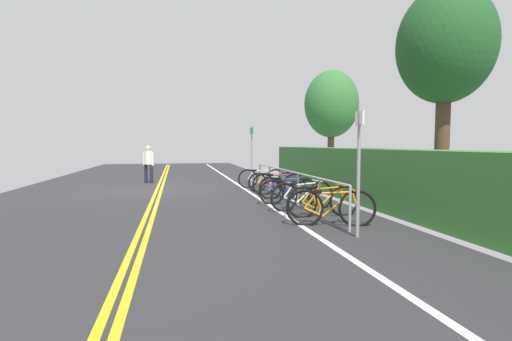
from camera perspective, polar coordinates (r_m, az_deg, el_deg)
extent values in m
cube|color=#2B2B2D|center=(14.11, -14.39, -2.77)|extent=(36.14, 10.09, 0.05)
cube|color=gold|center=(14.11, -14.72, -2.66)|extent=(32.53, 0.10, 0.00)
cube|color=gold|center=(14.10, -14.07, -2.66)|extent=(32.53, 0.10, 0.00)
cube|color=white|center=(14.29, -2.26, -2.45)|extent=(32.53, 0.12, 0.00)
cylinder|color=#9EA0A5|center=(14.30, 0.61, -0.74)|extent=(0.05, 0.05, 0.85)
cylinder|color=#9EA0A5|center=(12.83, 2.09, -1.29)|extent=(0.05, 0.05, 0.85)
cylinder|color=#9EA0A5|center=(11.38, 3.94, -1.98)|extent=(0.05, 0.05, 0.85)
cylinder|color=#9EA0A5|center=(9.94, 6.34, -2.86)|extent=(0.05, 0.05, 0.85)
cylinder|color=#9EA0A5|center=(8.53, 9.55, -4.04)|extent=(0.05, 0.05, 0.85)
cylinder|color=#9EA0A5|center=(7.16, 14.02, -5.65)|extent=(0.05, 0.05, 0.85)
cylinder|color=#9EA0A5|center=(10.61, 5.07, -0.11)|extent=(7.57, 0.04, 0.04)
torus|color=black|center=(13.91, 2.94, -1.25)|extent=(0.18, 0.72, 0.72)
torus|color=black|center=(13.86, -1.24, -1.27)|extent=(0.18, 0.72, 0.72)
cylinder|color=silver|center=(13.88, 1.38, -0.92)|extent=(0.14, 0.58, 0.50)
cylinder|color=silver|center=(13.86, 1.11, -0.02)|extent=(0.16, 0.69, 0.07)
cylinder|color=silver|center=(13.86, -0.04, -0.99)|extent=(0.06, 0.17, 0.45)
cylinder|color=silver|center=(13.87, -0.50, -1.58)|extent=(0.10, 0.37, 0.18)
cylinder|color=silver|center=(13.85, -0.78, -0.68)|extent=(0.08, 0.25, 0.31)
cylinder|color=silver|center=(13.89, 2.74, -0.60)|extent=(0.06, 0.14, 0.33)
cube|color=black|center=(13.84, -0.32, 0.03)|extent=(0.11, 0.21, 0.05)
cylinder|color=silver|center=(13.87, 2.53, 0.26)|extent=(0.46, 0.11, 0.03)
torus|color=black|center=(13.20, 4.47, -1.66)|extent=(0.16, 0.67, 0.67)
torus|color=black|center=(12.79, 0.22, -1.83)|extent=(0.16, 0.67, 0.67)
cylinder|color=orange|center=(13.03, 2.91, -1.38)|extent=(0.13, 0.60, 0.46)
cylinder|color=orange|center=(12.99, 2.64, -0.51)|extent=(0.15, 0.71, 0.07)
cylinder|color=orange|center=(12.90, 1.46, -1.51)|extent=(0.06, 0.17, 0.41)
cylinder|color=orange|center=(12.87, 0.99, -2.11)|extent=(0.09, 0.38, 0.17)
cylinder|color=orange|center=(12.82, 0.71, -1.23)|extent=(0.08, 0.26, 0.29)
cylinder|color=orange|center=(13.17, 4.26, -1.03)|extent=(0.06, 0.14, 0.31)
cube|color=black|center=(12.85, 1.18, -0.49)|extent=(0.11, 0.21, 0.05)
cylinder|color=orange|center=(13.13, 4.06, -0.19)|extent=(0.46, 0.10, 0.03)
torus|color=black|center=(12.15, 5.85, -2.07)|extent=(0.16, 0.71, 0.71)
torus|color=black|center=(12.02, 1.10, -2.11)|extent=(0.16, 0.71, 0.71)
cylinder|color=purple|center=(12.08, 4.08, -1.70)|extent=(0.12, 0.58, 0.49)
cylinder|color=purple|center=(12.06, 3.78, -0.69)|extent=(0.13, 0.68, 0.07)
cylinder|color=purple|center=(12.04, 2.47, -1.79)|extent=(0.06, 0.17, 0.44)
cylinder|color=purple|center=(12.05, 1.94, -2.45)|extent=(0.09, 0.37, 0.18)
cylinder|color=purple|center=(12.02, 1.63, -1.45)|extent=(0.07, 0.25, 0.30)
cylinder|color=purple|center=(12.13, 5.62, -1.34)|extent=(0.05, 0.14, 0.32)
cube|color=black|center=(12.01, 2.16, -0.64)|extent=(0.11, 0.21, 0.05)
cylinder|color=purple|center=(12.10, 5.39, -0.37)|extent=(0.46, 0.09, 0.03)
torus|color=black|center=(11.06, 7.45, -2.76)|extent=(0.28, 0.66, 0.68)
torus|color=black|center=(11.11, 2.15, -2.70)|extent=(0.28, 0.66, 0.68)
cylinder|color=#1947B7|center=(11.06, 5.46, -2.34)|extent=(0.23, 0.56, 0.47)
cylinder|color=#1947B7|center=(11.04, 5.12, -1.29)|extent=(0.26, 0.67, 0.07)
cylinder|color=#1947B7|center=(11.08, 3.66, -2.40)|extent=(0.09, 0.17, 0.42)
cylinder|color=#1947B7|center=(11.10, 3.07, -3.08)|extent=(0.16, 0.36, 0.17)
cylinder|color=#1947B7|center=(11.08, 2.73, -2.03)|extent=(0.12, 0.25, 0.29)
cylinder|color=#1947B7|center=(11.05, 7.19, -2.00)|extent=(0.08, 0.14, 0.31)
cube|color=black|center=(11.06, 3.32, -1.20)|extent=(0.14, 0.22, 0.05)
cylinder|color=#1947B7|center=(11.03, 6.93, -0.97)|extent=(0.44, 0.18, 0.03)
torus|color=black|center=(10.33, 7.73, -3.20)|extent=(0.11, 0.70, 0.70)
torus|color=black|center=(10.11, 2.38, -3.32)|extent=(0.11, 0.70, 0.70)
cylinder|color=black|center=(10.23, 5.75, -2.80)|extent=(0.08, 0.56, 0.48)
cylinder|color=black|center=(10.19, 5.41, -1.65)|extent=(0.08, 0.67, 0.07)
cylinder|color=black|center=(10.16, 3.93, -2.93)|extent=(0.05, 0.16, 0.43)
cylinder|color=black|center=(10.15, 3.33, -3.70)|extent=(0.06, 0.36, 0.18)
cylinder|color=black|center=(10.12, 2.98, -2.54)|extent=(0.05, 0.25, 0.29)
cylinder|color=black|center=(10.30, 7.48, -2.36)|extent=(0.05, 0.13, 0.32)
cube|color=black|center=(10.12, 3.58, -1.60)|extent=(0.09, 0.21, 0.05)
cylinder|color=black|center=(10.27, 7.22, -1.25)|extent=(0.46, 0.06, 0.03)
torus|color=black|center=(9.60, 9.72, -3.70)|extent=(0.19, 0.72, 0.72)
torus|color=black|center=(9.10, 4.27, -4.07)|extent=(0.19, 0.72, 0.72)
cylinder|color=white|center=(9.39, 7.75, -3.33)|extent=(0.14, 0.58, 0.49)
cylinder|color=white|center=(9.33, 7.41, -2.04)|extent=(0.16, 0.69, 0.07)
cylinder|color=white|center=(9.22, 5.89, -3.55)|extent=(0.07, 0.17, 0.44)
cylinder|color=white|center=(9.19, 5.26, -4.47)|extent=(0.10, 0.37, 0.18)
cylinder|color=white|center=(9.13, 4.90, -3.15)|extent=(0.08, 0.25, 0.31)
cylinder|color=white|center=(9.55, 9.47, -2.77)|extent=(0.06, 0.14, 0.33)
cube|color=black|center=(9.16, 5.53, -2.05)|extent=(0.12, 0.21, 0.05)
cylinder|color=white|center=(9.50, 9.23, -1.54)|extent=(0.46, 0.11, 0.03)
torus|color=black|center=(8.75, 13.17, -4.49)|extent=(0.07, 0.72, 0.72)
torus|color=black|center=(8.36, 7.02, -4.82)|extent=(0.07, 0.72, 0.72)
cylinder|color=orange|center=(8.58, 10.94, -4.07)|extent=(0.05, 0.57, 0.49)
cylinder|color=orange|center=(8.53, 10.56, -2.65)|extent=(0.05, 0.68, 0.07)
cylinder|color=orange|center=(8.45, 8.83, -4.28)|extent=(0.04, 0.17, 0.44)
cylinder|color=orange|center=(8.43, 8.13, -5.26)|extent=(0.05, 0.36, 0.18)
cylinder|color=orange|center=(8.38, 7.73, -3.83)|extent=(0.04, 0.25, 0.30)
cylinder|color=orange|center=(8.71, 12.90, -3.48)|extent=(0.04, 0.14, 0.33)
cube|color=black|center=(8.40, 8.44, -2.64)|extent=(0.09, 0.20, 0.05)
cylinder|color=orange|center=(8.66, 12.62, -2.14)|extent=(0.46, 0.04, 0.03)
torus|color=black|center=(7.70, 15.06, -5.58)|extent=(0.25, 0.74, 0.75)
torus|color=black|center=(7.56, 7.38, -5.65)|extent=(0.25, 0.74, 0.75)
cylinder|color=orange|center=(7.62, 12.23, -4.98)|extent=(0.19, 0.58, 0.51)
cylinder|color=orange|center=(7.58, 11.75, -3.31)|extent=(0.22, 0.69, 0.07)
cylinder|color=orange|center=(7.58, 9.60, -5.13)|extent=(0.08, 0.17, 0.46)
cylinder|color=orange|center=(7.59, 8.74, -6.23)|extent=(0.13, 0.37, 0.19)
cylinder|color=orange|center=(7.55, 8.25, -4.55)|extent=(0.10, 0.26, 0.32)
cylinder|color=orange|center=(7.67, 14.71, -4.38)|extent=(0.07, 0.14, 0.34)
cube|color=black|center=(7.53, 9.12, -3.22)|extent=(0.13, 0.21, 0.05)
cylinder|color=orange|center=(7.63, 14.36, -2.79)|extent=(0.45, 0.15, 0.03)
cylinder|color=#1E1E2D|center=(16.14, -15.53, -0.49)|extent=(0.14, 0.14, 0.77)
cylinder|color=#1E1E2D|center=(16.27, -16.31, -0.47)|extent=(0.14, 0.14, 0.77)
cylinder|color=silver|center=(16.16, -15.97, 1.85)|extent=(0.32, 0.32, 0.55)
sphere|color=beige|center=(16.16, -15.99, 3.30)|extent=(0.21, 0.21, 0.21)
cylinder|color=silver|center=(16.06, -15.35, 1.70)|extent=(0.09, 0.09, 0.55)
cylinder|color=silver|center=(16.27, -16.57, 1.70)|extent=(0.09, 0.09, 0.55)
cylinder|color=gray|center=(14.64, -0.66, 2.24)|extent=(0.06, 0.06, 2.31)
cube|color=#198C33|center=(14.64, -0.66, 6.06)|extent=(0.36, 0.05, 0.24)
cylinder|color=gray|center=(6.68, 15.23, -0.37)|extent=(0.06, 0.06, 2.23)
cube|color=white|center=(6.68, 15.38, 7.67)|extent=(0.36, 0.07, 0.24)
cube|color=#387533|center=(10.15, 19.49, -1.12)|extent=(16.57, 1.22, 1.49)
cylinder|color=brown|center=(17.48, 11.22, 2.04)|extent=(0.30, 0.30, 2.06)
ellipsoid|color=#2D6B30|center=(17.56, 11.33, 9.83)|extent=(2.42, 2.42, 3.00)
cylinder|color=#473323|center=(10.65, 26.26, 2.39)|extent=(0.35, 0.35, 2.77)
ellipsoid|color=#1C4C21|center=(10.93, 26.72, 16.61)|extent=(2.35, 2.35, 2.89)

